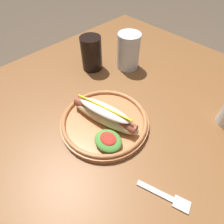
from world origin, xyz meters
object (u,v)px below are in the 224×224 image
object	(u,v)px
fork	(167,197)
water_cup	(128,51)
hot_dog_plate	(105,121)
soda_cup	(92,53)

from	to	relation	value
fork	water_cup	xyz separation A→B (m)	(-0.40, 0.30, 0.06)
hot_dog_plate	soda_cup	world-z (taller)	soda_cup
hot_dog_plate	soda_cup	bearing A→B (deg)	146.23
hot_dog_plate	water_cup	bearing A→B (deg)	119.88
water_cup	hot_dog_plate	bearing A→B (deg)	-60.12
hot_dog_plate	water_cup	distance (m)	0.31
hot_dog_plate	fork	distance (m)	0.25
water_cup	soda_cup	bearing A→B (deg)	-131.81
fork	water_cup	distance (m)	0.50
hot_dog_plate	soda_cup	xyz separation A→B (m)	(-0.24, 0.16, 0.04)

